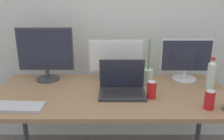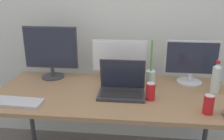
% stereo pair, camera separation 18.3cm
% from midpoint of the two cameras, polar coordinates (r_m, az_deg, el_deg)
% --- Properties ---
extents(wall_back, '(7.00, 0.08, 2.60)m').
position_cam_midpoint_polar(wall_back, '(2.33, 3.90, 13.63)').
color(wall_back, silver).
rests_on(wall_back, ground).
extents(work_desk, '(1.78, 0.80, 0.74)m').
position_cam_midpoint_polar(work_desk, '(1.92, 2.75, -6.75)').
color(work_desk, '#424247').
rests_on(work_desk, ground).
extents(monitor_left, '(0.46, 0.20, 0.45)m').
position_cam_midpoint_polar(monitor_left, '(2.17, -11.48, 4.26)').
color(monitor_left, '#38383D').
rests_on(monitor_left, work_desk).
extents(monitor_center, '(0.46, 0.17, 0.35)m').
position_cam_midpoint_polar(monitor_center, '(2.08, 4.26, 2.46)').
color(monitor_center, silver).
rests_on(monitor_center, work_desk).
extents(monitor_right, '(0.43, 0.20, 0.36)m').
position_cam_midpoint_polar(monitor_right, '(2.15, 20.05, 1.78)').
color(monitor_right, silver).
rests_on(monitor_right, work_desk).
extents(laptop_silver, '(0.34, 0.24, 0.25)m').
position_cam_midpoint_polar(laptop_silver, '(1.86, 5.08, -3.80)').
color(laptop_silver, '#2D2D33').
rests_on(laptop_silver, work_desk).
extents(keyboard_main, '(0.41, 0.16, 0.02)m').
position_cam_midpoint_polar(keyboard_main, '(1.83, -18.96, -6.98)').
color(keyboard_main, '#B2B2B7').
rests_on(keyboard_main, work_desk).
extents(water_bottle, '(0.07, 0.07, 0.25)m').
position_cam_midpoint_polar(water_bottle, '(2.05, 25.10, -1.72)').
color(water_bottle, silver).
rests_on(water_bottle, work_desk).
extents(soda_can_near_keyboard, '(0.07, 0.07, 0.13)m').
position_cam_midpoint_polar(soda_can_near_keyboard, '(1.80, 11.72, -4.89)').
color(soda_can_near_keyboard, red).
rests_on(soda_can_near_keyboard, work_desk).
extents(soda_can_by_laptop, '(0.07, 0.07, 0.13)m').
position_cam_midpoint_polar(soda_can_by_laptop, '(1.73, 24.10, -7.28)').
color(soda_can_by_laptop, red).
rests_on(soda_can_by_laptop, work_desk).
extents(bamboo_vase, '(0.08, 0.08, 0.38)m').
position_cam_midpoint_polar(bamboo_vase, '(2.01, 11.35, -1.72)').
color(bamboo_vase, '#B2D1B7').
rests_on(bamboo_vase, work_desk).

